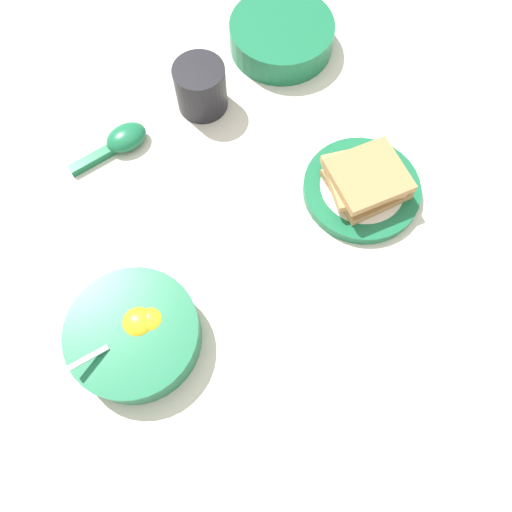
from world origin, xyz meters
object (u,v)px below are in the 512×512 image
(egg_bowl, at_px, (134,334))
(drinking_cup, at_px, (201,87))
(soup_spoon, at_px, (122,140))
(congee_bowl, at_px, (282,34))
(toast_plate, at_px, (361,189))
(toast_sandwich, at_px, (366,179))

(egg_bowl, bearing_deg, drinking_cup, 150.18)
(soup_spoon, relative_size, congee_bowl, 0.77)
(egg_bowl, distance_m, toast_plate, 0.40)
(congee_bowl, bearing_deg, egg_bowl, -40.83)
(toast_plate, relative_size, congee_bowl, 0.99)
(toast_plate, bearing_deg, egg_bowl, -74.02)
(toast_plate, bearing_deg, drinking_cup, -143.48)
(toast_sandwich, distance_m, congee_bowl, 0.32)
(egg_bowl, height_order, toast_plate, egg_bowl)
(toast_plate, height_order, drinking_cup, drinking_cup)
(toast_sandwich, bearing_deg, congee_bowl, -177.75)
(egg_bowl, xyz_separation_m, congee_bowl, (-0.43, 0.37, 0.00))
(egg_bowl, relative_size, soup_spoon, 1.26)
(toast_sandwich, xyz_separation_m, drinking_cup, (-0.25, -0.18, 0.00))
(soup_spoon, bearing_deg, egg_bowl, -10.04)
(soup_spoon, distance_m, drinking_cup, 0.15)
(toast_sandwich, xyz_separation_m, soup_spoon, (-0.21, -0.33, -0.03))
(egg_bowl, height_order, soup_spoon, egg_bowl)
(egg_bowl, relative_size, drinking_cup, 2.12)
(toast_plate, xyz_separation_m, soup_spoon, (-0.21, -0.33, 0.01))
(soup_spoon, bearing_deg, toast_plate, 57.63)
(egg_bowl, xyz_separation_m, toast_plate, (-0.11, 0.39, -0.02))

